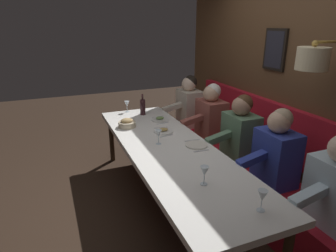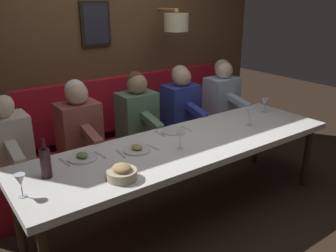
% 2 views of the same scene
% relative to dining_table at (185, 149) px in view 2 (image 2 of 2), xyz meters
% --- Properties ---
extents(ground_plane, '(12.00, 12.00, 0.00)m').
position_rel_dining_table_xyz_m(ground_plane, '(0.00, 0.00, -0.68)').
color(ground_plane, '#332319').
extents(dining_table, '(0.90, 3.04, 0.74)m').
position_rel_dining_table_xyz_m(dining_table, '(0.00, 0.00, 0.00)').
color(dining_table, white).
rests_on(dining_table, ground_plane).
extents(banquette_bench, '(0.52, 3.24, 0.45)m').
position_rel_dining_table_xyz_m(banquette_bench, '(0.89, 0.00, -0.46)').
color(banquette_bench, red).
rests_on(banquette_bench, ground_plane).
extents(back_wall_panel, '(0.59, 4.44, 2.90)m').
position_rel_dining_table_xyz_m(back_wall_panel, '(1.46, -0.01, 0.68)').
color(back_wall_panel, brown).
rests_on(back_wall_panel, ground_plane).
extents(diner_nearest, '(0.60, 0.40, 0.79)m').
position_rel_dining_table_xyz_m(diner_nearest, '(0.88, -1.31, 0.13)').
color(diner_nearest, silver).
rests_on(diner_nearest, banquette_bench).
extents(diner_near, '(0.60, 0.40, 0.79)m').
position_rel_dining_table_xyz_m(diner_near, '(0.88, -0.63, 0.13)').
color(diner_near, '#283893').
rests_on(diner_near, banquette_bench).
extents(diner_middle, '(0.60, 0.40, 0.79)m').
position_rel_dining_table_xyz_m(diner_middle, '(0.88, -0.03, 0.13)').
color(diner_middle, '#567A5B').
rests_on(diner_middle, banquette_bench).
extents(diner_far, '(0.60, 0.40, 0.79)m').
position_rel_dining_table_xyz_m(diner_far, '(0.88, 0.64, 0.13)').
color(diner_far, '#934C42').
rests_on(diner_far, banquette_bench).
extents(diner_farthest, '(0.60, 0.40, 0.79)m').
position_rel_dining_table_xyz_m(diner_farthest, '(0.88, 1.32, 0.13)').
color(diner_farthest, beige).
rests_on(diner_farthest, banquette_bench).
extents(place_setting_0, '(0.24, 0.32, 0.05)m').
position_rel_dining_table_xyz_m(place_setting_0, '(0.23, 0.88, 0.07)').
color(place_setting_0, silver).
rests_on(place_setting_0, dining_table).
extents(place_setting_1, '(0.24, 0.32, 0.01)m').
position_rel_dining_table_xyz_m(place_setting_1, '(0.29, -0.08, 0.07)').
color(place_setting_1, silver).
rests_on(place_setting_1, dining_table).
extents(place_setting_2, '(0.24, 0.32, 0.05)m').
position_rel_dining_table_xyz_m(place_setting_2, '(0.11, 0.44, 0.07)').
color(place_setting_2, silver).
rests_on(place_setting_2, dining_table).
extents(wine_glass_0, '(0.07, 0.07, 0.16)m').
position_rel_dining_table_xyz_m(wine_glass_0, '(0.17, -1.29, 0.17)').
color(wine_glass_0, silver).
rests_on(wine_glass_0, dining_table).
extents(wine_glass_1, '(0.07, 0.07, 0.16)m').
position_rel_dining_table_xyz_m(wine_glass_1, '(-0.08, 1.44, 0.17)').
color(wine_glass_1, silver).
rests_on(wine_glass_1, dining_table).
extents(wine_glass_2, '(0.07, 0.07, 0.16)m').
position_rel_dining_table_xyz_m(wine_glass_2, '(-0.08, 0.12, 0.17)').
color(wine_glass_2, silver).
rests_on(wine_glass_2, dining_table).
extents(wine_glass_3, '(0.07, 0.07, 0.16)m').
position_rel_dining_table_xyz_m(wine_glass_3, '(-0.03, -0.82, 0.17)').
color(wine_glass_3, silver).
rests_on(wine_glass_3, dining_table).
extents(wine_bottle, '(0.08, 0.08, 0.30)m').
position_rel_dining_table_xyz_m(wine_bottle, '(0.09, 1.22, 0.17)').
color(wine_bottle, '#33191E').
rests_on(wine_bottle, dining_table).
extents(bread_bowl, '(0.22, 0.22, 0.12)m').
position_rel_dining_table_xyz_m(bread_bowl, '(-0.26, 0.79, 0.11)').
color(bread_bowl, beige).
rests_on(bread_bowl, dining_table).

